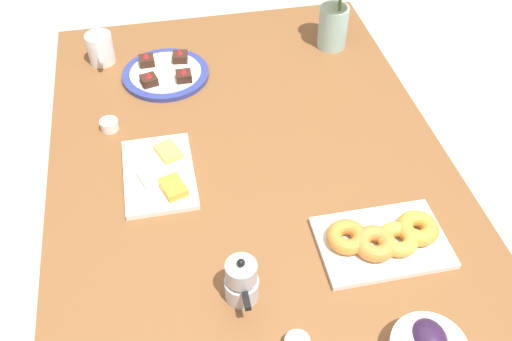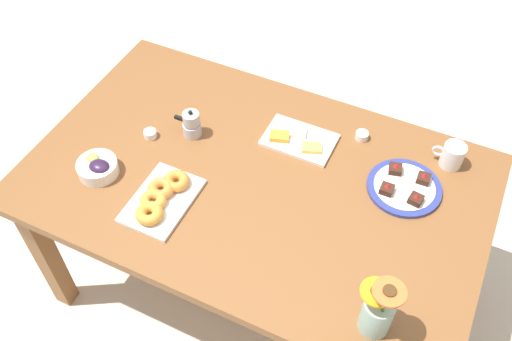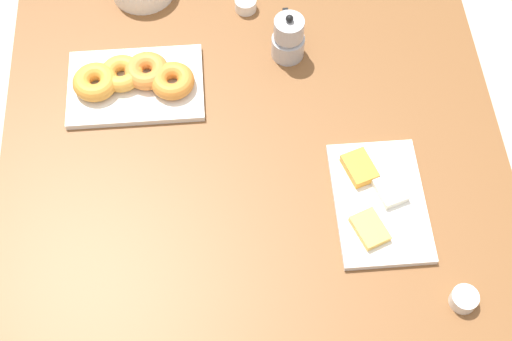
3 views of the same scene
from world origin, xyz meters
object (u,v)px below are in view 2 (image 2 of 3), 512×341
at_px(cheese_platter, 298,139).
at_px(grape_bowl, 98,167).
at_px(coffee_mug, 452,155).
at_px(jam_cup_berry, 362,135).
at_px(moka_pot, 192,124).
at_px(jam_cup_honey, 150,134).
at_px(flower_vase, 377,312).
at_px(croissant_platter, 161,198).
at_px(dining_table, 256,193).
at_px(dessert_plate, 404,187).

bearing_deg(cheese_platter, grape_bowl, 37.67).
distance_m(coffee_mug, grape_bowl, 1.25).
height_order(coffee_mug, cheese_platter, coffee_mug).
relative_size(jam_cup_berry, moka_pot, 0.40).
xyz_separation_m(jam_cup_honey, flower_vase, (-0.98, 0.37, 0.07)).
bearing_deg(grape_bowl, moka_pot, -123.18).
bearing_deg(jam_cup_honey, croissant_platter, 129.07).
relative_size(cheese_platter, jam_cup_honey, 5.42).
bearing_deg(jam_cup_berry, grape_bowl, 35.70).
bearing_deg(flower_vase, moka_pot, -27.74).
height_order(dining_table, cheese_platter, cheese_platter).
xyz_separation_m(jam_cup_honey, jam_cup_berry, (-0.71, -0.33, 0.00)).
bearing_deg(dessert_plate, dining_table, 20.04).
bearing_deg(dining_table, jam_cup_honey, -1.43).
height_order(coffee_mug, croissant_platter, coffee_mug).
bearing_deg(coffee_mug, dessert_plate, 57.90).
height_order(cheese_platter, dessert_plate, dessert_plate).
distance_m(croissant_platter, jam_cup_berry, 0.77).
bearing_deg(croissant_platter, grape_bowl, -3.38).
bearing_deg(croissant_platter, cheese_platter, -123.86).
distance_m(coffee_mug, croissant_platter, 1.03).
xyz_separation_m(grape_bowl, croissant_platter, (-0.27, 0.02, -0.01)).
bearing_deg(jam_cup_berry, coffee_mug, -177.55).
height_order(grape_bowl, dessert_plate, grape_bowl).
distance_m(coffee_mug, dessert_plate, 0.22).
xyz_separation_m(jam_cup_honey, dessert_plate, (-0.92, -0.16, -0.00)).
relative_size(jam_cup_berry, dessert_plate, 0.19).
bearing_deg(dessert_plate, flower_vase, 96.47).
bearing_deg(croissant_platter, coffee_mug, -144.85).
bearing_deg(jam_cup_honey, coffee_mug, -161.53).
xyz_separation_m(coffee_mug, moka_pot, (0.90, 0.27, 0.00)).
bearing_deg(moka_pot, cheese_platter, -160.16).
relative_size(coffee_mug, dessert_plate, 0.44).
xyz_separation_m(croissant_platter, jam_cup_berry, (-0.52, -0.58, -0.01)).
height_order(croissant_platter, jam_cup_honey, croissant_platter).
xyz_separation_m(dining_table, croissant_platter, (0.24, 0.23, 0.11)).
distance_m(grape_bowl, cheese_platter, 0.73).
bearing_deg(dessert_plate, croissant_platter, 29.43).
bearing_deg(flower_vase, coffee_mug, -94.32).
xyz_separation_m(jam_cup_berry, dessert_plate, (-0.21, 0.17, -0.00)).
distance_m(dining_table, jam_cup_berry, 0.45).
height_order(dining_table, moka_pot, moka_pot).
distance_m(jam_cup_berry, moka_pot, 0.63).
distance_m(dining_table, jam_cup_honey, 0.45).
height_order(jam_cup_honey, dessert_plate, dessert_plate).
bearing_deg(cheese_platter, coffee_mug, -166.08).
bearing_deg(cheese_platter, dining_table, 74.01).
height_order(coffee_mug, grape_bowl, coffee_mug).
xyz_separation_m(jam_cup_honey, moka_pot, (-0.13, -0.08, 0.03)).
distance_m(cheese_platter, jam_cup_honey, 0.55).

